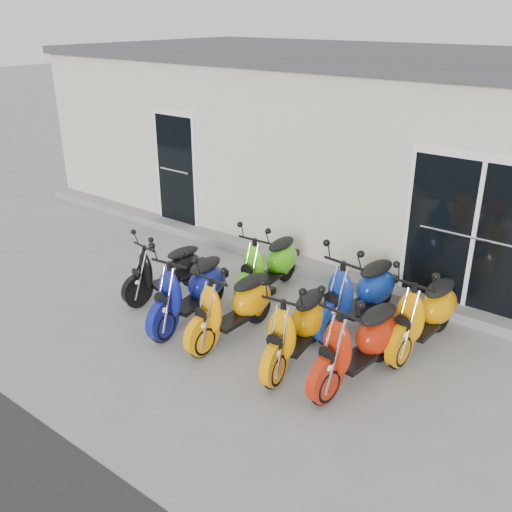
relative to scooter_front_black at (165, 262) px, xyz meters
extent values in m
plane|color=gray|center=(1.19, 0.10, -0.57)|extent=(80.00, 80.00, 0.00)
cube|color=beige|center=(1.19, 5.30, 1.03)|extent=(14.00, 6.00, 3.20)
cube|color=#3F3F42|center=(1.19, 5.30, 2.71)|extent=(14.20, 6.20, 0.16)
cube|color=gray|center=(1.19, 2.12, -0.50)|extent=(14.00, 0.40, 0.15)
cube|color=black|center=(-2.01, 2.27, 0.69)|extent=(1.07, 0.08, 2.22)
cube|color=black|center=(3.79, 2.27, 0.69)|extent=(2.02, 0.08, 2.22)
camera|label=1|loc=(5.91, -5.35, 3.49)|focal=40.00mm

